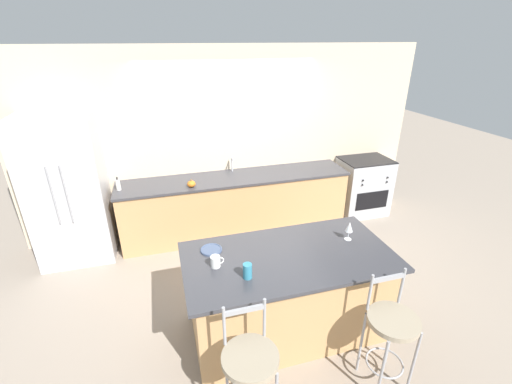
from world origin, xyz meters
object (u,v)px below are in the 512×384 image
Objects in this scene: wine_glass at (349,227)px; pumpkin_decoration at (191,184)px; tumbler_cup at (247,271)px; soap_bottle at (118,185)px; bar_stool_far at (391,330)px; bar_stool_near at (250,368)px; oven_range at (362,186)px; refrigerator at (68,191)px; coffee_mug at (216,261)px; dinner_plate at (211,250)px.

pumpkin_decoration is at bearing 127.88° from wine_glass.
tumbler_cup is 2.53m from soap_bottle.
bar_stool_far is 1.27m from tumbler_cup.
bar_stool_near is at bearing -87.86° from pumpkin_decoration.
tumbler_cup is at bearing 151.15° from bar_stool_far.
oven_range is 8.45× the size of pumpkin_decoration.
bar_stool_far reaches higher than pumpkin_decoration.
bar_stool_near reaches higher than pumpkin_decoration.
tumbler_cup is 1.21× the size of pumpkin_decoration.
refrigerator is 2.03× the size of oven_range.
bar_stool_near reaches higher than coffee_mug.
coffee_mug reaches higher than dinner_plate.
wine_glass is at bearing -33.58° from refrigerator.
coffee_mug is at bearing 147.76° from bar_stool_far.
refrigerator is at bearing 128.63° from tumbler_cup.
wine_glass is 1.75× the size of pumpkin_decoration.
oven_range is (4.41, 0.06, -0.49)m from refrigerator.
tumbler_cup is at bearing -164.96° from wine_glass.
bar_stool_far is at bearing -63.87° from pumpkin_decoration.
pumpkin_decoration is at bearing 116.13° from bar_stool_far.
refrigerator is at bearing 131.68° from dinner_plate.
soap_bottle is at bearing 115.52° from coffee_mug.
bar_stool_far is 5.10× the size of dinner_plate.
pumpkin_decoration is (-2.85, -0.23, 0.48)m from oven_range.
pumpkin_decoration is (1.55, -0.18, -0.02)m from refrigerator.
soap_bottle is at bearing 128.56° from bar_stool_far.
bar_stool_near is 1.20m from bar_stool_far.
dinner_plate is 0.26m from coffee_mug.
pumpkin_decoration is at bearing -175.33° from oven_range.
oven_range is at bearing 1.03° from soap_bottle.
refrigerator is at bearing 178.90° from soap_bottle.
wine_glass is 1.07× the size of soap_bottle.
tumbler_cup is at bearing -62.00° from soap_bottle.
soap_bottle is (-0.96, 1.75, 0.07)m from dinner_plate.
oven_range is at bearing 4.67° from pumpkin_decoration.
bar_stool_far reaches higher than tumbler_cup.
bar_stool_far reaches higher than oven_range.
bar_stool_far is at bearing -32.24° from coffee_mug.
tumbler_cup is at bearing -138.54° from oven_range.
wine_glass reaches higher than bar_stool_far.
pumpkin_decoration is 0.61× the size of soap_bottle.
wine_glass reaches higher than coffee_mug.
coffee_mug is at bearing 95.96° from bar_stool_near.
oven_range is 3.55m from coffee_mug.
bar_stool_near is at bearing -85.43° from dinner_plate.
dinner_plate is 1.58m from pumpkin_decoration.
dinner_plate is 1.53× the size of tumbler_cup.
bar_stool_near is 1.00× the size of bar_stool_far.
wine_glass is (1.28, 0.91, 0.46)m from bar_stool_near.
coffee_mug is (-1.29, 0.81, 0.37)m from bar_stool_far.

